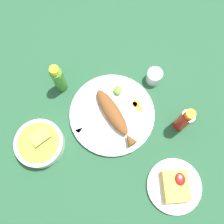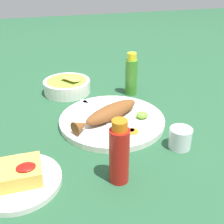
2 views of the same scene
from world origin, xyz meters
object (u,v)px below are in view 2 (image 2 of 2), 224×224
object	(u,v)px
hot_sauce_bottle_red	(119,153)
hot_sauce_bottle_green	(131,75)
fork_far	(105,105)
salt_cup	(180,139)
main_plate	(112,120)
guacamole_bowl	(67,86)
fork_near	(92,109)
side_plate_fries	(19,181)
fried_fish	(109,113)

from	to	relation	value
hot_sauce_bottle_red	hot_sauce_bottle_green	distance (m)	0.48
fork_far	salt_cup	size ratio (longest dim) A/B	2.59
main_plate	guacamole_bowl	bearing A→B (deg)	109.90
fork_near	side_plate_fries	xyz separation A→B (m)	(-0.23, -0.27, -0.01)
guacamole_bowl	hot_sauce_bottle_green	bearing A→B (deg)	-19.37
fried_fish	fork_near	size ratio (longest dim) A/B	1.30
fried_fish	fork_near	bearing A→B (deg)	86.56
fried_fish	fork_far	xyz separation A→B (m)	(0.01, 0.09, -0.02)
fork_near	hot_sauce_bottle_green	size ratio (longest dim) A/B	1.16
fork_far	hot_sauce_bottle_green	distance (m)	0.18
fork_far	guacamole_bowl	bearing A→B (deg)	-24.65
hot_sauce_bottle_red	fork_far	bearing A→B (deg)	80.16
fork_far	hot_sauce_bottle_green	bearing A→B (deg)	-104.14
main_plate	fork_near	xyz separation A→B (m)	(-0.05, 0.07, 0.01)
main_plate	salt_cup	distance (m)	0.22
fried_fish	salt_cup	bearing A→B (deg)	-75.98
salt_cup	main_plate	bearing A→B (deg)	128.03
main_plate	salt_cup	bearing A→B (deg)	-51.97
fried_fish	side_plate_fries	size ratio (longest dim) A/B	1.24
main_plate	hot_sauce_bottle_green	bearing A→B (deg)	55.48
side_plate_fries	fork_near	bearing A→B (deg)	49.33
fork_near	salt_cup	bearing A→B (deg)	-156.50
fork_near	side_plate_fries	bearing A→B (deg)	125.84
fork_near	guacamole_bowl	world-z (taller)	guacamole_bowl
fried_fish	fork_far	size ratio (longest dim) A/B	1.53
fork_near	hot_sauce_bottle_green	xyz separation A→B (m)	(0.18, 0.12, 0.05)
hot_sauce_bottle_green	side_plate_fries	xyz separation A→B (m)	(-0.41, -0.39, -0.07)
main_plate	fried_fish	bearing A→B (deg)	-152.38
salt_cup	guacamole_bowl	xyz separation A→B (m)	(-0.24, 0.45, 0.00)
fork_far	hot_sauce_bottle_red	xyz separation A→B (m)	(-0.06, -0.34, 0.05)
salt_cup	side_plate_fries	size ratio (longest dim) A/B	0.31
main_plate	hot_sauce_bottle_red	distance (m)	0.27
fork_near	fork_far	size ratio (longest dim) A/B	1.18
main_plate	guacamole_bowl	size ratio (longest dim) A/B	1.86
fried_fish	hot_sauce_bottle_green	xyz separation A→B (m)	(0.14, 0.20, 0.03)
fried_fish	fork_near	xyz separation A→B (m)	(-0.03, 0.08, -0.02)
hot_sauce_bottle_red	hot_sauce_bottle_green	size ratio (longest dim) A/B	0.99
hot_sauce_bottle_red	side_plate_fries	world-z (taller)	hot_sauce_bottle_red
fried_fish	guacamole_bowl	distance (m)	0.29
fried_fish	guacamole_bowl	world-z (taller)	same
guacamole_bowl	main_plate	bearing A→B (deg)	-70.10
main_plate	fork_near	size ratio (longest dim) A/B	1.77
fried_fish	hot_sauce_bottle_red	bearing A→B (deg)	-128.15
side_plate_fries	fried_fish	bearing A→B (deg)	36.17
hot_sauce_bottle_green	salt_cup	distance (m)	0.37
fork_far	guacamole_bowl	xyz separation A→B (m)	(-0.10, 0.18, 0.01)
salt_cup	hot_sauce_bottle_green	bearing A→B (deg)	91.08
fork_near	hot_sauce_bottle_red	bearing A→B (deg)	164.44
fork_near	fork_far	distance (m)	0.05
hot_sauce_bottle_red	guacamole_bowl	world-z (taller)	hot_sauce_bottle_red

